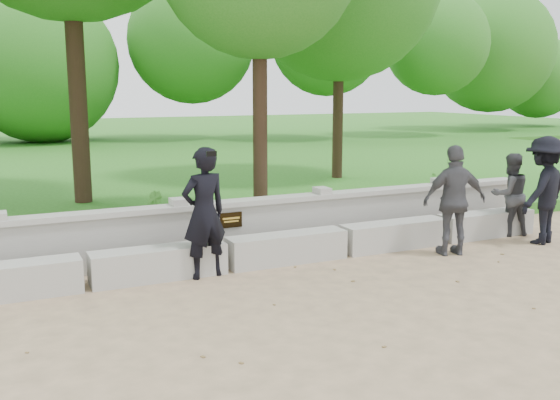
% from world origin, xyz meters
% --- Properties ---
extents(ground, '(80.00, 80.00, 0.00)m').
position_xyz_m(ground, '(0.00, 0.00, 0.00)').
color(ground, tan).
rests_on(ground, ground).
extents(lawn, '(40.00, 22.00, 0.25)m').
position_xyz_m(lawn, '(0.00, 14.00, 0.12)').
color(lawn, '#255917').
rests_on(lawn, ground).
extents(concrete_bench, '(11.90, 0.45, 0.45)m').
position_xyz_m(concrete_bench, '(0.00, 1.90, 0.22)').
color(concrete_bench, '#A7A59E').
rests_on(concrete_bench, ground).
extents(parapet_wall, '(12.50, 0.35, 0.90)m').
position_xyz_m(parapet_wall, '(0.00, 2.60, 0.46)').
color(parapet_wall, '#9D9B95').
rests_on(parapet_wall, ground).
extents(man_main, '(0.75, 0.68, 1.86)m').
position_xyz_m(man_main, '(-0.39, 1.71, 0.93)').
color(man_main, black).
rests_on(man_main, ground).
extents(visitor_left, '(0.82, 0.70, 1.51)m').
position_xyz_m(visitor_left, '(5.44, 1.80, 0.75)').
color(visitor_left, '#37373B').
rests_on(visitor_left, ground).
extents(visitor_mid, '(1.35, 1.03, 1.85)m').
position_xyz_m(visitor_mid, '(5.51, 1.12, 0.93)').
color(visitor_mid, black).
rests_on(visitor_mid, ground).
extents(visitor_right, '(1.12, 0.68, 1.77)m').
position_xyz_m(visitor_right, '(3.61, 1.17, 0.89)').
color(visitor_right, '#424247').
rests_on(visitor_right, ground).
extents(shrub_b, '(0.32, 0.38, 0.64)m').
position_xyz_m(shrub_b, '(-0.51, 4.10, 0.57)').
color(shrub_b, '#3E7E2B').
rests_on(shrub_b, lawn).
extents(shrub_c, '(0.70, 0.67, 0.59)m').
position_xyz_m(shrub_c, '(5.72, 4.00, 0.54)').
color(shrub_c, '#3E7E2B').
rests_on(shrub_c, lawn).
extents(shrub_d, '(0.41, 0.41, 0.54)m').
position_xyz_m(shrub_d, '(0.24, 3.64, 0.52)').
color(shrub_d, '#3E7E2B').
rests_on(shrub_d, lawn).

